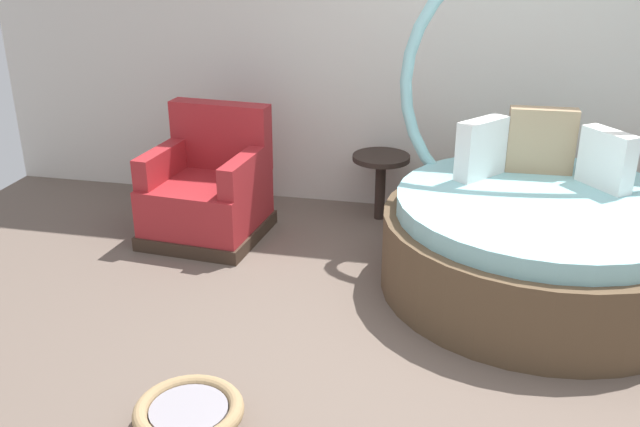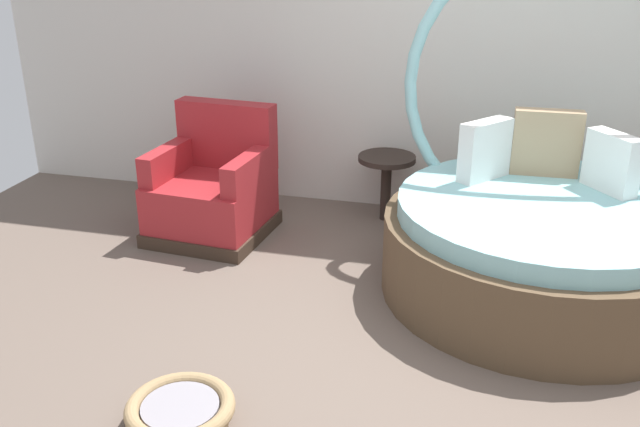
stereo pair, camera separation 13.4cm
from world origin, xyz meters
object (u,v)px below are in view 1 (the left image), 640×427
(round_daybed, at_px, (541,225))
(pet_basket, at_px, (189,415))
(side_table, at_px, (381,167))
(red_armchair, at_px, (209,192))

(round_daybed, xyz_separation_m, pet_basket, (-1.64, -1.80, -0.34))
(side_table, bearing_deg, red_armchair, -154.71)
(round_daybed, relative_size, red_armchair, 2.28)
(red_armchair, distance_m, side_table, 1.32)
(red_armchair, bearing_deg, round_daybed, -7.11)
(round_daybed, xyz_separation_m, red_armchair, (-2.32, 0.29, -0.08))
(pet_basket, bearing_deg, side_table, 79.03)
(red_armchair, relative_size, pet_basket, 1.84)
(round_daybed, bearing_deg, pet_basket, -132.30)
(red_armchair, distance_m, pet_basket, 2.21)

